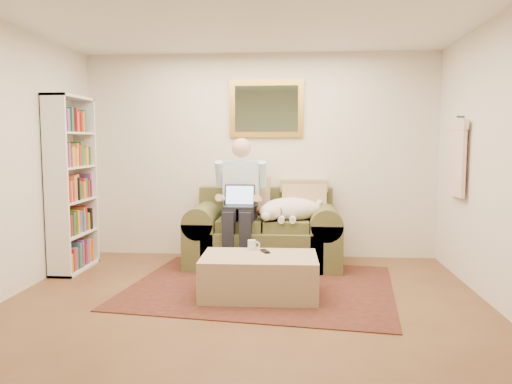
# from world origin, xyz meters

# --- Properties ---
(room_shell) EXTENTS (4.51, 5.00, 2.61)m
(room_shell) POSITION_xyz_m (0.00, 0.35, 1.30)
(room_shell) COLOR brown
(room_shell) RESTS_ON ground
(rug) EXTENTS (2.88, 2.42, 0.01)m
(rug) POSITION_xyz_m (0.12, 1.08, 0.01)
(rug) COLOR #331A14
(rug) RESTS_ON room_shell
(sofa) EXTENTS (1.82, 0.92, 1.09)m
(sofa) POSITION_xyz_m (0.09, 2.01, 0.31)
(sofa) COLOR brown
(sofa) RESTS_ON room_shell
(seated_man) EXTENTS (0.60, 0.85, 1.53)m
(seated_man) POSITION_xyz_m (-0.18, 1.84, 0.76)
(seated_man) COLOR #8CC3D8
(seated_man) RESTS_ON sofa
(laptop) EXTENTS (0.35, 0.28, 0.26)m
(laptop) POSITION_xyz_m (-0.18, 1.77, 0.80)
(laptop) COLOR black
(laptop) RESTS_ON seated_man
(sleeping_dog) EXTENTS (0.75, 0.47, 0.28)m
(sleeping_dog) POSITION_xyz_m (0.41, 1.92, 0.69)
(sleeping_dog) COLOR white
(sleeping_dog) RESTS_ON sofa
(ottoman) EXTENTS (1.12, 0.72, 0.40)m
(ottoman) POSITION_xyz_m (0.12, 0.76, 0.20)
(ottoman) COLOR tan
(ottoman) RESTS_ON room_shell
(coffee_mug) EXTENTS (0.08, 0.08, 0.10)m
(coffee_mug) POSITION_xyz_m (0.03, 1.00, 0.45)
(coffee_mug) COLOR white
(coffee_mug) RESTS_ON ottoman
(tv_remote) EXTENTS (0.11, 0.16, 0.02)m
(tv_remote) POSITION_xyz_m (0.17, 0.91, 0.41)
(tv_remote) COLOR black
(tv_remote) RESTS_ON ottoman
(bookshelf) EXTENTS (0.28, 0.80, 2.00)m
(bookshelf) POSITION_xyz_m (-2.10, 1.60, 1.00)
(bookshelf) COLOR white
(bookshelf) RESTS_ON room_shell
(wall_mirror) EXTENTS (0.94, 0.04, 0.72)m
(wall_mirror) POSITION_xyz_m (0.09, 2.47, 1.90)
(wall_mirror) COLOR gold
(wall_mirror) RESTS_ON room_shell
(hanging_shirt) EXTENTS (0.06, 0.52, 0.90)m
(hanging_shirt) POSITION_xyz_m (2.19, 1.60, 1.35)
(hanging_shirt) COLOR beige
(hanging_shirt) RESTS_ON room_shell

